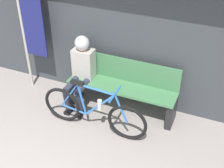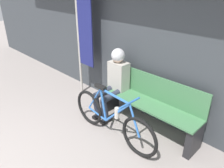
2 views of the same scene
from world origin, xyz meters
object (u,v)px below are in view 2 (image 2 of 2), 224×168
(banner_pole, at_px, (83,31))
(park_bench_near, at_px, (149,104))
(bicycle, at_px, (112,119))
(person_seated, at_px, (114,78))

(banner_pole, bearing_deg, park_bench_near, 0.39)
(bicycle, height_order, banner_pole, banner_pole)
(person_seated, bearing_deg, bicycle, -48.53)
(park_bench_near, relative_size, bicycle, 1.05)
(bicycle, bearing_deg, banner_pole, 156.23)
(bicycle, distance_m, banner_pole, 1.85)
(bicycle, relative_size, person_seated, 1.38)
(park_bench_near, xyz_separation_m, banner_pole, (-1.63, -0.01, 0.94))
(park_bench_near, height_order, banner_pole, banner_pole)
(person_seated, xyz_separation_m, banner_pole, (-0.96, 0.11, 0.65))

